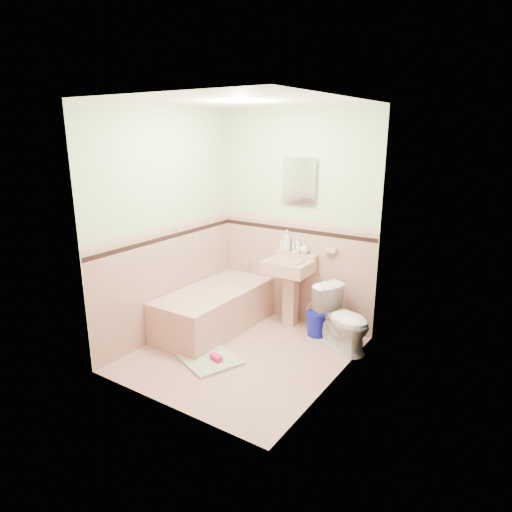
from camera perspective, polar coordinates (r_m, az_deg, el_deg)
The scene contains 32 objects.
floor at distance 4.76m, azimuth -1.69°, elevation -12.35°, with size 2.20×2.20×0.00m, color tan.
ceiling at distance 4.21m, azimuth -1.98°, elevation 19.23°, with size 2.20×2.20×0.00m, color white.
wall_back at distance 5.24m, azimuth 5.14°, elevation 4.74°, with size 2.50×2.50×0.00m, color #F1E6C5.
wall_front at distance 3.51m, azimuth -12.22°, elevation -1.06°, with size 2.50×2.50×0.00m, color #F1E6C5.
wall_left at distance 4.95m, azimuth -11.36°, elevation 3.86°, with size 2.50×2.50×0.00m, color #F1E6C5.
wall_right at distance 3.85m, azimuth 10.45°, elevation 0.52°, with size 2.50×2.50×0.00m, color #F1E6C5.
wainscot_back at distance 5.39m, azimuth 4.91°, elevation -2.08°, with size 2.00×2.00×0.00m, color tan.
wainscot_front at distance 3.75m, azimuth -11.51°, elevation -10.56°, with size 2.00×2.00×0.00m, color tan.
wainscot_left at distance 5.11m, azimuth -10.87°, elevation -3.30°, with size 2.20×2.20×0.00m, color tan.
wainscot_right at distance 4.07m, azimuth 9.84°, elevation -8.32°, with size 2.20×2.20×0.00m, color tan.
accent_back at distance 5.25m, azimuth 5.01°, elevation 3.32°, with size 2.00×2.00×0.00m, color black.
accent_front at distance 3.56m, azimuth -11.89°, elevation -3.00°, with size 2.00×2.00×0.00m, color black.
accent_left at distance 4.97m, azimuth -11.13°, elevation 2.37°, with size 2.20×2.20×0.00m, color black.
accent_right at distance 3.89m, azimuth 10.11°, elevation -1.29°, with size 2.20×2.20×0.00m, color black.
cap_back at distance 5.23m, azimuth 5.04°, elevation 4.39°, with size 2.00×2.00×0.00m, color tan.
cap_front at distance 3.53m, azimuth -11.99°, elevation -1.46°, with size 2.00×2.00×0.00m, color tan.
cap_left at distance 4.94m, azimuth -11.19°, elevation 3.50°, with size 2.20×2.20×0.00m, color tan.
cap_right at distance 3.86m, azimuth 10.18°, elevation 0.13°, with size 2.20×2.20×0.00m, color tan.
bathtub at distance 5.25m, azimuth -5.31°, elevation -6.94°, with size 0.70×1.50×0.45m, color tan.
tub_faucet at distance 5.66m, azimuth -0.87°, elevation -0.82°, with size 0.04×0.04×0.12m, color silver.
sink at distance 5.24m, azimuth 4.14°, elevation -4.83°, with size 0.52×0.48×0.81m, color tan, non-canonical shape.
sink_faucet at distance 5.19m, azimuth 5.02°, elevation 1.26°, with size 0.02×0.02×0.10m, color silver.
medicine_cabinet at distance 5.12m, azimuth 5.60°, elevation 9.58°, with size 0.36×0.04×0.46m, color white.
soap_dish at distance 5.07m, azimuth 9.52°, elevation 0.74°, with size 0.13×0.08×0.04m, color tan.
soap_bottle_left at distance 5.28m, azimuth 3.95°, elevation 1.99°, with size 0.10×0.10×0.25m, color #B2B2B2.
soap_bottle_mid at distance 5.22m, azimuth 5.26°, elevation 1.47°, with size 0.08×0.09×0.19m, color #B2B2B2.
soap_bottle_right at distance 5.19m, azimuth 6.18°, elevation 1.06°, with size 0.11×0.11×0.14m, color #B2B2B2.
tube at distance 5.33m, azimuth 3.29°, elevation 1.42°, with size 0.04×0.04×0.12m, color white.
toilet at distance 4.82m, azimuth 11.14°, elevation -7.96°, with size 0.37×0.65×0.66m, color white.
bucket at distance 5.15m, azimuth 7.84°, elevation -8.62°, with size 0.27×0.27×0.27m, color #0C129A, non-canonical shape.
bath_mat at distance 4.72m, azimuth -6.58°, elevation -12.53°, with size 0.74×0.50×0.03m, color #929E83.
shoe at distance 4.58m, azimuth -5.12°, elevation -12.83°, with size 0.14×0.07×0.06m, color #BF1E59.
Camera 1 is at (2.43, -3.43, 2.24)m, focal length 31.27 mm.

